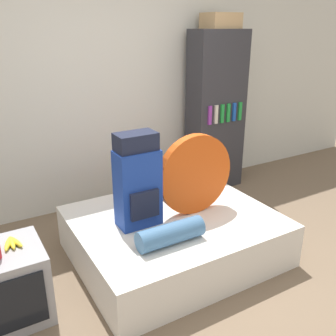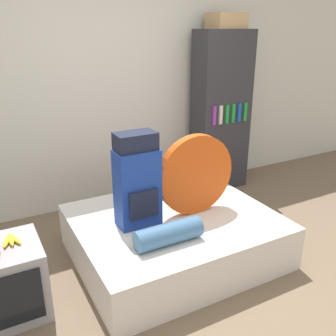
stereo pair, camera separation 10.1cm
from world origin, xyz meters
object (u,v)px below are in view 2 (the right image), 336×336
at_px(cardboard_box, 226,21).
at_px(tent_bag, 195,175).
at_px(sleeping_roll, 169,234).
at_px(television, 4,282).
at_px(backpack, 137,182).
at_px(bookshelf, 221,113).

bearing_deg(cardboard_box, tent_bag, -133.76).
distance_m(tent_bag, sleeping_roll, 0.62).
bearing_deg(tent_bag, sleeping_roll, -142.25).
distance_m(tent_bag, television, 1.64).
height_order(backpack, sleeping_roll, backpack).
distance_m(sleeping_roll, cardboard_box, 2.58).
bearing_deg(backpack, sleeping_roll, -79.38).
xyz_separation_m(backpack, sleeping_roll, (0.07, -0.38, -0.29)).
height_order(tent_bag, television, tent_bag).
bearing_deg(bookshelf, sleeping_roll, -135.92).
distance_m(sleeping_roll, television, 1.18).
relative_size(tent_bag, cardboard_box, 1.82).
relative_size(backpack, tent_bag, 1.10).
bearing_deg(television, sleeping_roll, -13.79).
relative_size(tent_bag, sleeping_roll, 1.33).
height_order(backpack, bookshelf, bookshelf).
relative_size(tent_bag, television, 1.29).
bearing_deg(cardboard_box, sleeping_roll, -135.99).
height_order(television, bookshelf, bookshelf).
relative_size(backpack, cardboard_box, 2.01).
distance_m(tent_bag, cardboard_box, 1.98).
xyz_separation_m(tent_bag, bookshelf, (1.04, 1.09, 0.20)).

